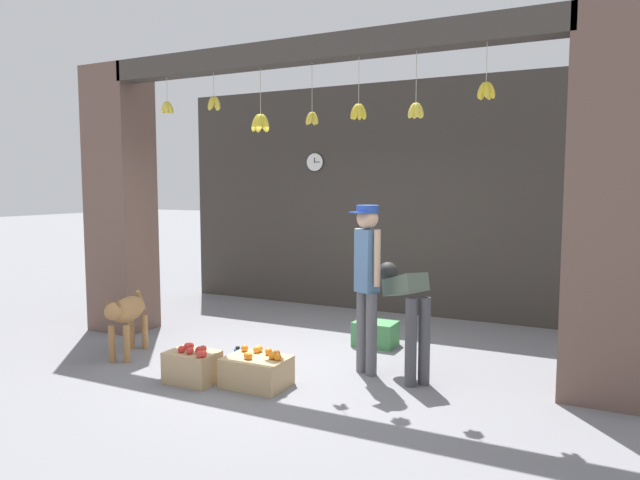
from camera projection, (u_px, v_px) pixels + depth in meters
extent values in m
plane|color=slate|center=(303.00, 364.00, 6.00)|extent=(60.00, 60.00, 0.00)
cube|color=#38332D|center=(392.00, 199.00, 8.34)|extent=(6.93, 0.12, 3.36)
cube|color=brown|center=(121.00, 201.00, 7.35)|extent=(0.70, 0.60, 3.36)
cube|color=brown|center=(610.00, 208.00, 4.87)|extent=(0.70, 0.60, 3.36)
cube|color=#3D3833|center=(307.00, 51.00, 5.80)|extent=(5.03, 0.24, 0.24)
cylinder|color=#B2AD99|center=(167.00, 89.00, 6.60)|extent=(0.01, 0.01, 0.28)
ellipsoid|color=yellow|center=(170.00, 107.00, 6.60)|extent=(0.10, 0.05, 0.15)
ellipsoid|color=yellow|center=(171.00, 108.00, 6.64)|extent=(0.08, 0.09, 0.16)
ellipsoid|color=yellow|center=(168.00, 108.00, 6.66)|extent=(0.08, 0.09, 0.16)
ellipsoid|color=yellow|center=(165.00, 108.00, 6.63)|extent=(0.10, 0.05, 0.15)
ellipsoid|color=yellow|center=(164.00, 107.00, 6.60)|extent=(0.08, 0.09, 0.16)
ellipsoid|color=yellow|center=(167.00, 107.00, 6.58)|extent=(0.08, 0.09, 0.16)
cylinder|color=#B2AD99|center=(214.00, 84.00, 6.31)|extent=(0.01, 0.01, 0.26)
ellipsoid|color=gold|center=(217.00, 103.00, 6.32)|extent=(0.11, 0.06, 0.17)
ellipsoid|color=gold|center=(216.00, 104.00, 6.37)|extent=(0.06, 0.11, 0.17)
ellipsoid|color=gold|center=(211.00, 104.00, 6.35)|extent=(0.11, 0.06, 0.17)
ellipsoid|color=gold|center=(212.00, 103.00, 6.30)|extent=(0.06, 0.11, 0.17)
cylinder|color=#B2AD99|center=(260.00, 91.00, 6.11)|extent=(0.01, 0.01, 0.48)
ellipsoid|color=yellow|center=(265.00, 123.00, 6.12)|extent=(0.14, 0.07, 0.21)
ellipsoid|color=yellow|center=(264.00, 123.00, 6.18)|extent=(0.10, 0.13, 0.22)
ellipsoid|color=yellow|center=(259.00, 123.00, 6.19)|extent=(0.13, 0.11, 0.22)
ellipsoid|color=yellow|center=(256.00, 123.00, 6.13)|extent=(0.13, 0.11, 0.22)
ellipsoid|color=yellow|center=(260.00, 122.00, 6.09)|extent=(0.10, 0.13, 0.22)
cylinder|color=#B2AD99|center=(312.00, 88.00, 5.85)|extent=(0.01, 0.01, 0.49)
ellipsoid|color=gold|center=(315.00, 118.00, 5.86)|extent=(0.10, 0.05, 0.15)
ellipsoid|color=gold|center=(314.00, 119.00, 5.91)|extent=(0.05, 0.10, 0.15)
ellipsoid|color=gold|center=(309.00, 119.00, 5.89)|extent=(0.10, 0.05, 0.15)
ellipsoid|color=gold|center=(310.00, 118.00, 5.84)|extent=(0.05, 0.10, 0.15)
cylinder|color=#B2AD99|center=(359.00, 80.00, 5.55)|extent=(0.01, 0.01, 0.45)
ellipsoid|color=yellow|center=(363.00, 111.00, 5.56)|extent=(0.11, 0.06, 0.17)
ellipsoid|color=yellow|center=(362.00, 112.00, 5.60)|extent=(0.09, 0.10, 0.18)
ellipsoid|color=yellow|center=(359.00, 112.00, 5.62)|extent=(0.07, 0.11, 0.17)
ellipsoid|color=yellow|center=(356.00, 112.00, 5.61)|extent=(0.11, 0.08, 0.17)
ellipsoid|color=yellow|center=(354.00, 112.00, 5.58)|extent=(0.11, 0.08, 0.17)
ellipsoid|color=yellow|center=(356.00, 111.00, 5.55)|extent=(0.07, 0.11, 0.17)
ellipsoid|color=yellow|center=(360.00, 111.00, 5.54)|extent=(0.09, 0.10, 0.18)
cylinder|color=#B2AD99|center=(416.00, 77.00, 5.31)|extent=(0.01, 0.01, 0.48)
ellipsoid|color=yellow|center=(420.00, 110.00, 5.33)|extent=(0.10, 0.06, 0.16)
ellipsoid|color=yellow|center=(419.00, 111.00, 5.36)|extent=(0.08, 0.10, 0.17)
ellipsoid|color=yellow|center=(415.00, 111.00, 5.38)|extent=(0.08, 0.10, 0.17)
ellipsoid|color=yellow|center=(412.00, 111.00, 5.36)|extent=(0.10, 0.06, 0.16)
ellipsoid|color=yellow|center=(413.00, 110.00, 5.32)|extent=(0.08, 0.10, 0.17)
ellipsoid|color=yellow|center=(417.00, 110.00, 5.30)|extent=(0.08, 0.10, 0.17)
cylinder|color=#B2AD99|center=(487.00, 62.00, 5.00)|extent=(0.01, 0.01, 0.34)
ellipsoid|color=yellow|center=(491.00, 90.00, 5.00)|extent=(0.11, 0.06, 0.17)
ellipsoid|color=yellow|center=(488.00, 91.00, 5.05)|extent=(0.08, 0.11, 0.17)
ellipsoid|color=yellow|center=(483.00, 91.00, 5.06)|extent=(0.10, 0.09, 0.18)
ellipsoid|color=yellow|center=(482.00, 90.00, 5.02)|extent=(0.10, 0.09, 0.18)
ellipsoid|color=yellow|center=(487.00, 90.00, 4.98)|extent=(0.08, 0.11, 0.17)
ellipsoid|color=#9E7042|center=(128.00, 309.00, 6.27)|extent=(0.50, 0.72, 0.27)
cylinder|color=#9E7042|center=(127.00, 344.00, 6.04)|extent=(0.07, 0.07, 0.39)
cylinder|color=#9E7042|center=(112.00, 344.00, 6.05)|extent=(0.07, 0.07, 0.39)
cylinder|color=#9E7042|center=(145.00, 332.00, 6.54)|extent=(0.07, 0.07, 0.39)
cylinder|color=#9E7042|center=(131.00, 332.00, 6.56)|extent=(0.07, 0.07, 0.39)
ellipsoid|color=#9E7042|center=(113.00, 311.00, 5.90)|extent=(0.25, 0.29, 0.18)
cone|color=brown|center=(118.00, 302.00, 5.89)|extent=(0.06, 0.06, 0.07)
cone|color=brown|center=(108.00, 302.00, 5.90)|extent=(0.06, 0.06, 0.07)
cylinder|color=#9E7042|center=(141.00, 300.00, 6.63)|extent=(0.12, 0.21, 0.27)
cylinder|color=#56565B|center=(371.00, 334.00, 5.61)|extent=(0.11, 0.11, 0.83)
cylinder|color=#56565B|center=(362.00, 331.00, 5.71)|extent=(0.11, 0.11, 0.83)
cube|color=#4C7099|center=(367.00, 261.00, 5.59)|extent=(0.25, 0.24, 0.62)
cylinder|color=tan|center=(377.00, 258.00, 5.48)|extent=(0.06, 0.06, 0.55)
cylinder|color=tan|center=(358.00, 256.00, 5.70)|extent=(0.06, 0.06, 0.55)
sphere|color=tan|center=(368.00, 218.00, 5.55)|extent=(0.21, 0.21, 0.21)
cylinder|color=#234299|center=(368.00, 209.00, 5.54)|extent=(0.22, 0.22, 0.07)
cube|color=#234299|center=(359.00, 213.00, 5.48)|extent=(0.21, 0.18, 0.01)
cylinder|color=#424247|center=(411.00, 342.00, 5.30)|extent=(0.11, 0.11, 0.83)
cylinder|color=#424247|center=(424.00, 341.00, 5.34)|extent=(0.11, 0.11, 0.83)
cube|color=#4C5B4C|center=(405.00, 285.00, 5.55)|extent=(0.59, 0.59, 0.32)
sphere|color=black|center=(388.00, 272.00, 5.90)|extent=(0.20, 0.20, 0.20)
cube|color=tan|center=(257.00, 372.00, 5.33)|extent=(0.58, 0.43, 0.27)
sphere|color=orange|center=(257.00, 350.00, 5.46)|extent=(0.07, 0.07, 0.07)
sphere|color=orange|center=(259.00, 349.00, 5.49)|extent=(0.07, 0.07, 0.07)
sphere|color=orange|center=(249.00, 356.00, 5.25)|extent=(0.07, 0.07, 0.07)
sphere|color=orange|center=(277.00, 354.00, 5.32)|extent=(0.07, 0.07, 0.07)
sphere|color=orange|center=(272.00, 356.00, 5.26)|extent=(0.07, 0.07, 0.07)
sphere|color=orange|center=(247.00, 356.00, 5.27)|extent=(0.07, 0.07, 0.07)
sphere|color=orange|center=(245.00, 348.00, 5.51)|extent=(0.07, 0.07, 0.07)
sphere|color=orange|center=(268.00, 352.00, 5.39)|extent=(0.07, 0.07, 0.07)
sphere|color=orange|center=(278.00, 357.00, 5.22)|extent=(0.07, 0.07, 0.07)
cube|color=tan|center=(192.00, 367.00, 5.43)|extent=(0.48, 0.33, 0.30)
sphere|color=red|center=(199.00, 350.00, 5.36)|extent=(0.07, 0.07, 0.07)
sphere|color=red|center=(187.00, 346.00, 5.49)|extent=(0.07, 0.07, 0.07)
sphere|color=red|center=(182.00, 349.00, 5.39)|extent=(0.07, 0.07, 0.07)
sphere|color=red|center=(190.00, 346.00, 5.50)|extent=(0.07, 0.07, 0.07)
sphere|color=red|center=(190.00, 351.00, 5.34)|extent=(0.07, 0.07, 0.07)
sphere|color=red|center=(203.00, 349.00, 5.40)|extent=(0.07, 0.07, 0.07)
sphere|color=red|center=(203.00, 354.00, 5.25)|extent=(0.07, 0.07, 0.07)
sphere|color=red|center=(200.00, 354.00, 5.23)|extent=(0.07, 0.07, 0.07)
cube|color=#42844C|center=(375.00, 334.00, 6.68)|extent=(0.48, 0.35, 0.29)
cylinder|color=#2D60AD|center=(238.00, 359.00, 5.79)|extent=(0.08, 0.08, 0.22)
cylinder|color=black|center=(238.00, 348.00, 5.78)|extent=(0.04, 0.04, 0.02)
cylinder|color=black|center=(315.00, 162.00, 8.77)|extent=(0.29, 0.01, 0.29)
cylinder|color=white|center=(315.00, 162.00, 8.76)|extent=(0.27, 0.02, 0.27)
cube|color=black|center=(314.00, 160.00, 8.75)|extent=(0.01, 0.01, 0.08)
cube|color=black|center=(317.00, 162.00, 8.73)|extent=(0.10, 0.01, 0.01)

